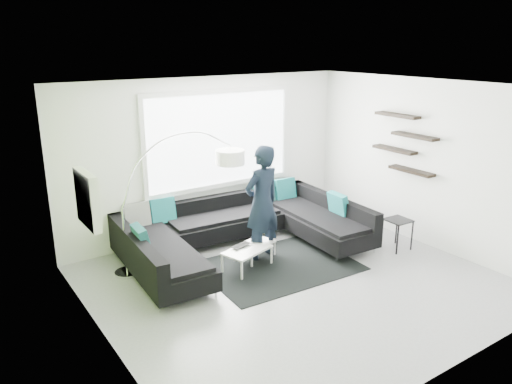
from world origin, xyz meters
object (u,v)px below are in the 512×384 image
at_px(person, 262,203).
at_px(side_table, 397,234).
at_px(laptop, 243,247).
at_px(coffee_table, 252,254).
at_px(sectional_sofa, 244,233).
at_px(arc_lamp, 122,208).

bearing_deg(person, side_table, 145.66).
distance_m(side_table, person, 2.39).
bearing_deg(laptop, coffee_table, -5.44).
bearing_deg(coffee_table, laptop, 171.83).
relative_size(sectional_sofa, side_table, 7.59).
xyz_separation_m(person, laptop, (-0.44, -0.14, -0.59)).
height_order(sectional_sofa, arc_lamp, arc_lamp).
xyz_separation_m(side_table, laptop, (-2.51, 0.87, 0.07)).
bearing_deg(laptop, sectional_sofa, 41.41).
relative_size(sectional_sofa, person, 2.15).
height_order(side_table, laptop, side_table).
bearing_deg(sectional_sofa, laptop, -121.08).
xyz_separation_m(coffee_table, arc_lamp, (-1.76, 0.75, 0.89)).
bearing_deg(arc_lamp, laptop, -13.50).
bearing_deg(coffee_table, arc_lamp, 140.28).
bearing_deg(person, arc_lamp, -25.85).
bearing_deg(side_table, person, 154.13).
relative_size(side_table, person, 0.28).
bearing_deg(arc_lamp, person, -5.01).
height_order(sectional_sofa, coffee_table, sectional_sofa).
relative_size(sectional_sofa, laptop, 10.31).
distance_m(sectional_sofa, person, 0.65).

